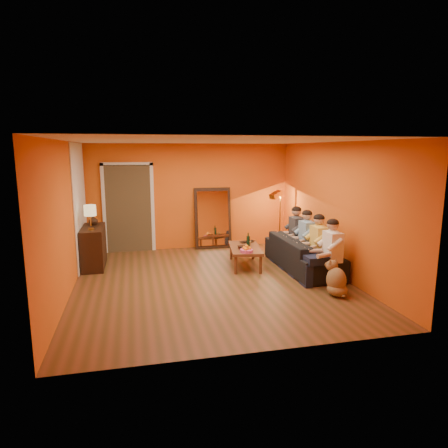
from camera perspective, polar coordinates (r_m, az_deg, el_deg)
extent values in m
cube|color=brown|center=(7.60, -1.75, -8.22)|extent=(5.00, 5.50, 0.00)
cube|color=white|center=(7.20, -1.87, 11.78)|extent=(5.00, 5.50, 0.00)
cube|color=orange|center=(9.98, -4.86, 3.91)|extent=(5.00, 0.00, 2.60)
cube|color=orange|center=(7.24, -21.60, 0.71)|extent=(0.00, 5.50, 2.60)
cube|color=orange|center=(8.14, 15.74, 2.07)|extent=(0.00, 5.50, 2.60)
cube|color=white|center=(8.96, -19.88, 2.57)|extent=(0.02, 1.90, 2.58)
cube|color=#3F2D19|center=(9.99, -13.46, 2.22)|extent=(1.06, 0.30, 2.10)
cube|color=white|center=(9.90, -16.76, 1.99)|extent=(0.08, 0.06, 2.20)
cube|color=white|center=(9.88, -10.16, 2.26)|extent=(0.08, 0.06, 2.20)
cube|color=white|center=(9.78, -13.73, 8.34)|extent=(1.22, 0.06, 0.08)
cube|color=black|center=(10.03, -1.61, 0.86)|extent=(0.92, 0.27, 1.51)
cube|color=white|center=(9.99, -1.56, 0.82)|extent=(0.78, 0.21, 1.35)
cube|color=black|center=(8.89, -18.11, -3.12)|extent=(0.44, 1.18, 0.85)
imported|color=black|center=(8.45, 11.17, -4.15)|extent=(2.26, 0.88, 0.66)
cylinder|color=black|center=(8.41, 3.47, -2.31)|extent=(0.07, 0.07, 0.31)
imported|color=#B27F3F|center=(8.62, 3.59, -2.76)|extent=(0.12, 0.12, 0.09)
imported|color=black|center=(8.86, 3.54, -2.60)|extent=(0.40, 0.32, 0.03)
imported|color=black|center=(8.25, 2.22, -3.60)|extent=(0.18, 0.24, 0.02)
imported|color=#A82613|center=(8.25, 2.27, -3.44)|extent=(0.19, 0.25, 0.02)
imported|color=black|center=(8.23, 2.24, -3.34)|extent=(0.21, 0.27, 0.02)
imported|color=black|center=(9.03, -18.17, 0.52)|extent=(0.20, 0.20, 0.21)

